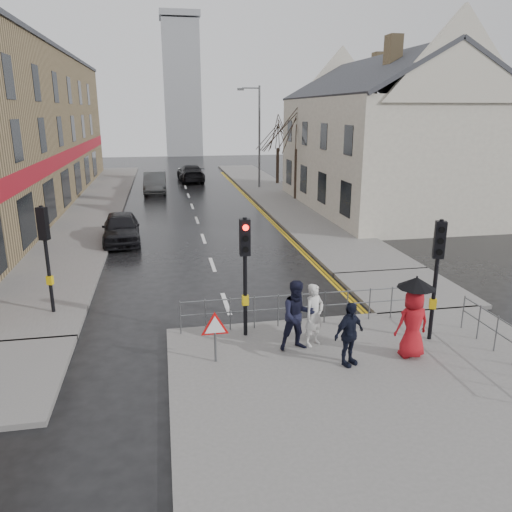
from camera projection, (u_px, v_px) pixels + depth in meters
name	position (u px, v px, depth m)	size (l,w,h in m)	color
ground	(240.00, 343.00, 13.98)	(120.00, 120.00, 0.00)	black
near_pavement	(396.00, 398.00, 11.19)	(10.00, 9.00, 0.14)	#605E5B
left_pavement	(96.00, 203.00, 34.50)	(4.00, 44.00, 0.14)	#605E5B
right_pavement	(273.00, 193.00, 38.69)	(4.00, 40.00, 0.14)	#605E5B
pavement_bridge_right	(405.00, 289.00, 17.94)	(4.00, 4.20, 0.14)	#605E5B
building_right_cream	(382.00, 134.00, 31.73)	(9.00, 16.40, 10.10)	beige
church_tower	(182.00, 90.00, 70.19)	(5.00, 5.00, 18.00)	gray
traffic_signal_near_left	(245.00, 256.00, 13.50)	(0.28, 0.27, 3.40)	black
traffic_signal_near_right	(438.00, 259.00, 13.26)	(0.34, 0.33, 3.40)	black
traffic_signal_far_left	(45.00, 241.00, 15.14)	(0.34, 0.33, 3.40)	black
guard_railing_front	(302.00, 302.00, 14.65)	(7.14, 0.04, 1.00)	#595B5E
warning_sign	(215.00, 329.00, 12.40)	(0.80, 0.07, 1.35)	#595B5E
street_lamp	(257.00, 130.00, 40.09)	(1.83, 0.25, 8.00)	#595B5E
tree_near	(297.00, 127.00, 34.61)	(2.40, 2.40, 6.58)	#31241B
tree_far	(278.00, 133.00, 42.44)	(2.40, 2.40, 5.64)	#31241B
pedestrian_a	(314.00, 315.00, 13.34)	(0.63, 0.41, 1.72)	silver
pedestrian_b	(298.00, 316.00, 13.06)	(0.93, 0.72, 1.91)	black
pedestrian_with_umbrella	(413.00, 315.00, 12.62)	(0.96, 0.96, 2.16)	#A6131B
pedestrian_d	(349.00, 334.00, 12.29)	(0.97, 0.40, 1.65)	black
car_parked	(121.00, 228.00, 24.38)	(1.75, 4.34, 1.48)	black
car_mid	(155.00, 182.00, 39.28)	(1.69, 4.84, 1.59)	#484C4E
car_far	(191.00, 173.00, 45.35)	(2.15, 5.28, 1.53)	black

